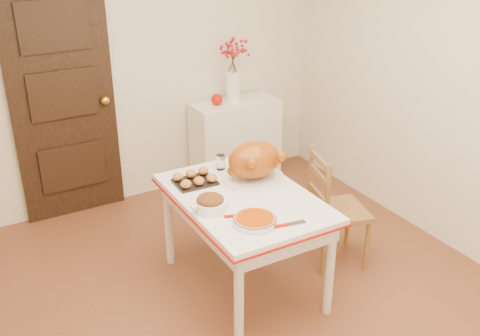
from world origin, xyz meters
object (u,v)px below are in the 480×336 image
sideboard (236,143)px  pumpkin_pie (255,219)px  kitchen_table (244,242)px  turkey_platter (254,162)px  chair_oak (339,208)px

sideboard → pumpkin_pie: size_ratio=3.10×
kitchen_table → turkey_platter: 0.56m
turkey_platter → pumpkin_pie: (-0.30, -0.52, -0.11)m
chair_oak → turkey_platter: turkey_platter is taller
sideboard → turkey_platter: size_ratio=1.87×
pumpkin_pie → chair_oak: bearing=17.6°
kitchen_table → turkey_platter: bearing=42.6°
kitchen_table → turkey_platter: size_ratio=2.75×
kitchen_table → pumpkin_pie: pumpkin_pie is taller
sideboard → kitchen_table: size_ratio=0.68×
kitchen_table → turkey_platter: turkey_platter is taller
kitchen_table → chair_oak: 0.78m
kitchen_table → pumpkin_pie: 0.54m
turkey_platter → pumpkin_pie: bearing=-100.9°
chair_oak → pumpkin_pie: (-0.90, -0.29, 0.31)m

